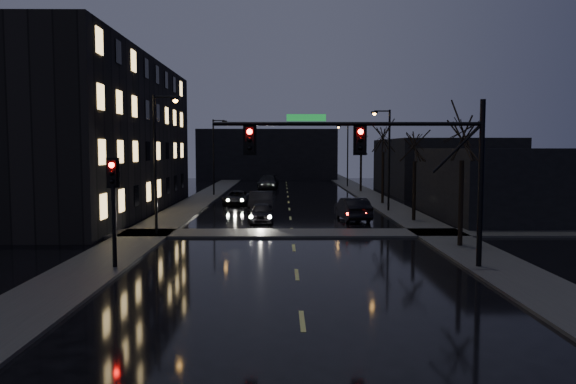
{
  "coord_description": "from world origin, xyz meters",
  "views": [
    {
      "loc": [
        -0.57,
        -13.94,
        5.01
      ],
      "look_at": [
        -0.34,
        9.21,
        3.2
      ],
      "focal_mm": 35.0,
      "sensor_mm": 36.0,
      "label": 1
    }
  ],
  "objects_px": {
    "oncoming_car_a": "(262,213)",
    "lead_car": "(353,209)",
    "oncoming_car_b": "(261,203)",
    "oncoming_car_c": "(237,198)",
    "oncoming_car_d": "(268,182)"
  },
  "relations": [
    {
      "from": "oncoming_car_b",
      "to": "oncoming_car_a",
      "type": "bearing_deg",
      "value": -87.68
    },
    {
      "from": "oncoming_car_a",
      "to": "oncoming_car_b",
      "type": "distance_m",
      "value": 5.28
    },
    {
      "from": "oncoming_car_a",
      "to": "oncoming_car_c",
      "type": "distance_m",
      "value": 11.89
    },
    {
      "from": "oncoming_car_a",
      "to": "lead_car",
      "type": "relative_size",
      "value": 0.82
    },
    {
      "from": "oncoming_car_b",
      "to": "oncoming_car_c",
      "type": "relative_size",
      "value": 1.12
    },
    {
      "from": "oncoming_car_b",
      "to": "lead_car",
      "type": "bearing_deg",
      "value": -32.13
    },
    {
      "from": "oncoming_car_c",
      "to": "oncoming_car_d",
      "type": "distance_m",
      "value": 20.87
    },
    {
      "from": "oncoming_car_a",
      "to": "oncoming_car_d",
      "type": "xyz_separation_m",
      "value": [
        -0.37,
        32.35,
        0.15
      ]
    },
    {
      "from": "oncoming_car_b",
      "to": "lead_car",
      "type": "relative_size",
      "value": 1.06
    },
    {
      "from": "lead_car",
      "to": "oncoming_car_c",
      "type": "bearing_deg",
      "value": -56.27
    },
    {
      "from": "oncoming_car_a",
      "to": "oncoming_car_d",
      "type": "bearing_deg",
      "value": 89.38
    },
    {
      "from": "oncoming_car_d",
      "to": "lead_car",
      "type": "distance_m",
      "value": 31.85
    },
    {
      "from": "oncoming_car_c",
      "to": "oncoming_car_d",
      "type": "relative_size",
      "value": 0.8
    },
    {
      "from": "oncoming_car_a",
      "to": "lead_car",
      "type": "height_order",
      "value": "lead_car"
    },
    {
      "from": "oncoming_car_b",
      "to": "lead_car",
      "type": "height_order",
      "value": "oncoming_car_b"
    }
  ]
}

